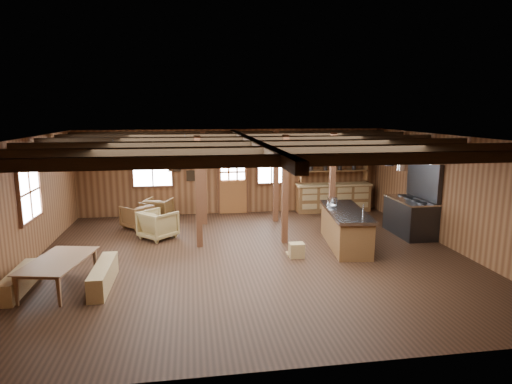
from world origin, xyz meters
TOP-DOWN VIEW (x-y plane):
  - room at (0.00, 0.00)m, footprint 10.04×9.04m
  - ceiling_joists at (0.00, 0.18)m, footprint 9.80×8.82m
  - timber_posts at (0.52, 2.08)m, footprint 3.95×2.35m
  - back_door at (0.00, 4.45)m, footprint 1.02×0.08m
  - window_back_left at (-2.60, 4.46)m, footprint 1.32×0.06m
  - window_back_right at (1.30, 4.46)m, footprint 1.02×0.06m
  - window_left at (-4.96, 0.50)m, footprint 0.14×1.24m
  - notice_boards at (-1.50, 4.46)m, footprint 1.08×0.03m
  - back_counter at (3.40, 4.20)m, footprint 2.55×0.60m
  - pendant_lamps at (-2.25, 1.00)m, footprint 1.86×2.36m
  - pot_rack at (3.04, 0.37)m, footprint 0.39×3.00m
  - kitchen_island at (2.45, 0.46)m, footprint 1.19×2.59m
  - step_stool at (1.03, -0.19)m, footprint 0.39×0.28m
  - commercial_range at (4.65, 1.18)m, footprint 0.87×1.70m
  - dining_table at (-3.90, -1.28)m, footprint 1.25×1.83m
  - bench_wall at (-4.65, -1.28)m, footprint 0.28×1.48m
  - bench_aisle at (-3.12, -1.28)m, footprint 0.30×1.62m
  - armchair_a at (-2.97, 3.05)m, footprint 1.05×1.05m
  - armchair_b at (-2.41, 3.80)m, footprint 0.97×0.98m
  - armchair_c at (-2.28, 1.86)m, footprint 1.17×1.17m
  - counter_pot at (2.36, 1.25)m, footprint 0.27×0.27m
  - bowl at (2.19, 0.81)m, footprint 0.32×0.32m

SIDE VIEW (x-z plane):
  - step_stool at x=1.03m, z-range 0.00..0.34m
  - bench_wall at x=-4.65m, z-range 0.00..0.41m
  - bench_aisle at x=-3.12m, z-range 0.00..0.45m
  - dining_table at x=-3.90m, z-range 0.00..0.59m
  - armchair_a at x=-2.97m, z-range 0.00..0.68m
  - armchair_b at x=-2.41m, z-range 0.00..0.70m
  - armchair_c at x=-2.28m, z-range 0.00..0.77m
  - kitchen_island at x=2.45m, z-range -0.12..1.08m
  - back_counter at x=3.40m, z-range -0.62..1.83m
  - commercial_range at x=4.65m, z-range -0.38..1.72m
  - back_door at x=0.00m, z-range -0.19..1.96m
  - bowl at x=2.19m, z-range 0.94..1.00m
  - counter_pot at x=2.36m, z-range 0.94..1.10m
  - room at x=0.00m, z-range -0.02..2.82m
  - timber_posts at x=0.52m, z-range 0.00..2.80m
  - window_back_left at x=-2.60m, z-range 0.94..2.26m
  - window_back_right at x=1.30m, z-range 0.94..2.26m
  - window_left at x=-4.96m, z-range 0.94..2.26m
  - notice_boards at x=-1.50m, z-range 1.19..2.09m
  - pendant_lamps at x=-2.25m, z-range 1.92..2.58m
  - pot_rack at x=3.04m, z-range 2.05..2.50m
  - ceiling_joists at x=0.00m, z-range 2.59..2.77m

